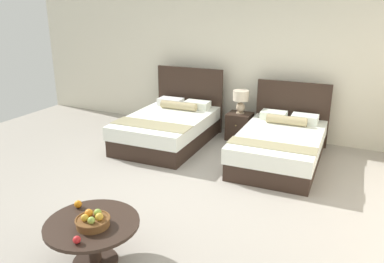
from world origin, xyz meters
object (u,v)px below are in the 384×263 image
coffee_table (93,232)px  fruit_bowl (93,221)px  bed_near_corner (280,145)px  table_lamp (241,99)px  loose_orange (78,204)px  loose_apple (77,240)px  nightstand (239,126)px  bed_near_window (169,127)px

coffee_table → fruit_bowl: size_ratio=2.76×
bed_near_corner → table_lamp: bearing=141.3°
bed_near_corner → loose_orange: size_ratio=26.34×
loose_apple → bed_near_corner: bearing=75.4°
table_lamp → nightstand: bearing=-90.0°
table_lamp → bed_near_corner: bearing=-38.7°
table_lamp → fruit_bowl: table_lamp is taller
bed_near_window → coffee_table: 3.60m
table_lamp → fruit_bowl: (-0.06, -4.28, -0.27)m
bed_near_window → fruit_bowl: (1.07, -3.50, 0.22)m
bed_near_window → bed_near_corner: 2.11m
loose_apple → loose_orange: size_ratio=0.90×
coffee_table → fruit_bowl: (0.05, -0.04, 0.17)m
bed_near_corner → fruit_bowl: 3.66m
bed_near_corner → coffee_table: bearing=-107.5°
bed_near_corner → nightstand: size_ratio=4.12×
nightstand → coffee_table: bearing=-91.6°
bed_near_corner → loose_apple: size_ratio=29.31×
fruit_bowl → loose_apple: fruit_bowl is taller
loose_orange → bed_near_window: bearing=102.0°
bed_near_window → coffee_table: (1.02, -3.46, 0.05)m
bed_near_window → bed_near_corner: bearing=-0.0°
table_lamp → loose_orange: (-0.44, -4.06, -0.29)m
bed_near_window → loose_orange: 3.36m
table_lamp → loose_apple: bearing=-90.1°
bed_near_corner → loose_orange: bed_near_corner is taller
table_lamp → coffee_table: 4.26m
bed_near_window → table_lamp: bed_near_window is taller
loose_orange → table_lamp: bearing=83.8°
table_lamp → loose_orange: table_lamp is taller
bed_near_corner → coffee_table: bed_near_corner is taller
table_lamp → fruit_bowl: size_ratio=1.30×
loose_apple → loose_orange: bearing=130.2°
fruit_bowl → table_lamp: bearing=89.2°
table_lamp → loose_orange: 4.10m
coffee_table → fruit_bowl: 0.18m
bed_near_corner → loose_apple: bearing=-104.6°
fruit_bowl → bed_near_corner: bearing=73.5°
bed_near_corner → loose_apple: 3.92m
loose_apple → coffee_table: bearing=107.6°
bed_near_window → coffee_table: size_ratio=2.25×
nightstand → loose_orange: 4.07m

